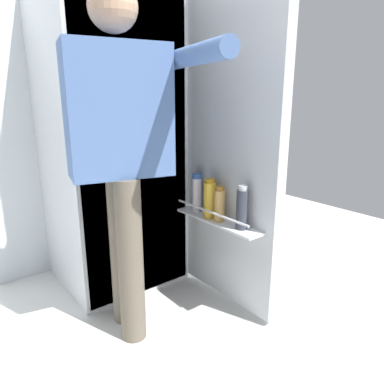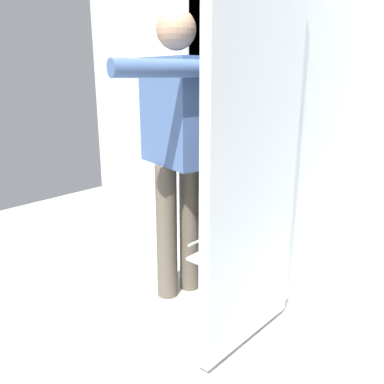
{
  "view_description": "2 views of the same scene",
  "coord_description": "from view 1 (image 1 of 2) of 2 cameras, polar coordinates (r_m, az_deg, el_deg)",
  "views": [
    {
      "loc": [
        -0.91,
        -1.39,
        1.14
      ],
      "look_at": [
        0.09,
        -0.11,
        0.7
      ],
      "focal_mm": 32.65,
      "sensor_mm": 36.0,
      "label": 1
    },
    {
      "loc": [
        1.32,
        -1.54,
        1.28
      ],
      "look_at": [
        0.04,
        -0.12,
        0.71
      ],
      "focal_mm": 37.5,
      "sensor_mm": 36.0,
      "label": 2
    }
  ],
  "objects": [
    {
      "name": "person",
      "position": [
        1.6,
        -11.36,
        8.36
      ],
      "size": [
        0.55,
        0.8,
        1.59
      ],
      "color": "#665B4C",
      "rests_on": "ground_plane"
    },
    {
      "name": "refrigerator",
      "position": [
        2.15,
        -11.93,
        7.49
      ],
      "size": [
        0.74,
        1.32,
        1.73
      ],
      "color": "silver",
      "rests_on": "ground_plane"
    },
    {
      "name": "ground_plane",
      "position": [
        2.01,
        -4.23,
        -19.27
      ],
      "size": [
        5.02,
        5.02,
        0.0
      ],
      "primitive_type": "plane",
      "color": "silver"
    },
    {
      "name": "kitchen_wall",
      "position": [
        2.52,
        -17.72,
        18.48
      ],
      "size": [
        4.4,
        0.1,
        2.62
      ],
      "primitive_type": "cube",
      "color": "silver",
      "rests_on": "ground_plane"
    }
  ]
}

